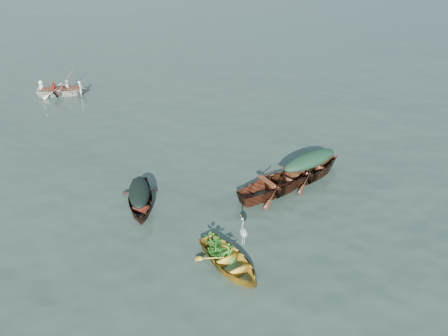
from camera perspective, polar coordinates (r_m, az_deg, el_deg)
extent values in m
plane|color=#2F4338|center=(16.09, -2.12, -4.39)|extent=(140.00, 140.00, 0.00)
imported|color=gold|center=(13.50, 0.71, -12.82)|extent=(2.53, 3.52, 0.88)
imported|color=#4E1E12|center=(16.15, -10.82, -4.86)|extent=(1.55, 3.64, 0.88)
imported|color=#4F2112|center=(17.71, 10.85, -1.27)|extent=(4.94, 3.14, 1.13)
imported|color=maroon|center=(16.73, 6.93, -3.04)|extent=(4.95, 3.02, 1.13)
imported|color=silver|center=(26.71, -20.32, 8.89)|extent=(3.99, 1.68, 0.90)
ellipsoid|color=black|center=(15.78, -11.05, -2.99)|extent=(0.85, 2.00, 0.40)
ellipsoid|color=#153320|center=(17.29, 11.12, 1.03)|extent=(2.72, 1.73, 0.52)
imported|color=#26741E|center=(13.34, -0.60, -9.17)|extent=(0.99, 1.10, 0.60)
imported|color=white|center=(26.43, -20.65, 10.54)|extent=(2.83, 1.40, 0.76)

